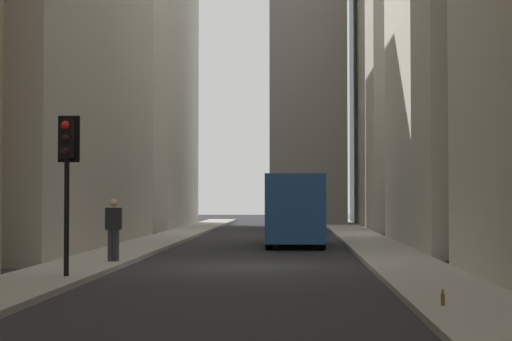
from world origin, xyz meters
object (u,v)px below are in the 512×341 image
sedan_black (295,220)px  discarded_bottle (443,299)px  delivery_truck (295,210)px  traffic_light_foreground (67,158)px  pedestrian (114,227)px

sedan_black → discarded_bottle: 33.91m
delivery_truck → sedan_black: delivery_truck is taller
traffic_light_foreground → sedan_black: bearing=-10.5°
traffic_light_foreground → pedestrian: traffic_light_foreground is taller
delivery_truck → pedestrian: 11.32m
delivery_truck → sedan_black: 14.35m
pedestrian → discarded_bottle: pedestrian is taller
sedan_black → traffic_light_foreground: 29.45m
pedestrian → sedan_black: bearing=-12.1°
delivery_truck → discarded_bottle: size_ratio=23.93×
sedan_black → discarded_bottle: (-33.82, -2.49, -0.42)m
sedan_black → pedestrian: pedestrian is taller
sedan_black → pedestrian: bearing=167.9°
sedan_black → discarded_bottle: size_ratio=15.93×
discarded_bottle → sedan_black: bearing=4.2°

